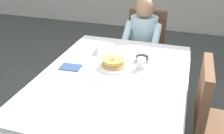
% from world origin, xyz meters
% --- Properties ---
extents(dining_table_main, '(1.12, 1.52, 0.74)m').
position_xyz_m(dining_table_main, '(0.00, 0.00, 0.65)').
color(dining_table_main, white).
rests_on(dining_table_main, ground).
extents(chair_diner, '(0.44, 0.45, 0.93)m').
position_xyz_m(chair_diner, '(0.04, 1.17, 0.53)').
color(chair_diner, brown).
rests_on(chair_diner, ground).
extents(diner_person, '(0.40, 0.43, 1.12)m').
position_xyz_m(diner_person, '(0.04, 1.01, 0.67)').
color(diner_person, silver).
rests_on(diner_person, ground).
extents(chair_right_side, '(0.45, 0.44, 0.93)m').
position_xyz_m(chair_right_side, '(0.77, 0.00, 0.53)').
color(chair_right_side, brown).
rests_on(chair_right_side, ground).
extents(plate_breakfast, '(0.28, 0.28, 0.02)m').
position_xyz_m(plate_breakfast, '(-0.04, 0.14, 0.75)').
color(plate_breakfast, white).
rests_on(plate_breakfast, dining_table_main).
extents(breakfast_stack, '(0.20, 0.20, 0.06)m').
position_xyz_m(breakfast_stack, '(-0.04, 0.14, 0.78)').
color(breakfast_stack, tan).
rests_on(breakfast_stack, plate_breakfast).
extents(cup_coffee, '(0.11, 0.08, 0.08)m').
position_xyz_m(cup_coffee, '(0.18, 0.19, 0.78)').
color(cup_coffee, white).
rests_on(cup_coffee, dining_table_main).
extents(bowl_butter, '(0.11, 0.11, 0.04)m').
position_xyz_m(bowl_butter, '(0.16, 0.31, 0.76)').
color(bowl_butter, black).
rests_on(bowl_butter, dining_table_main).
extents(syrup_pitcher, '(0.08, 0.08, 0.07)m').
position_xyz_m(syrup_pitcher, '(-0.26, 0.33, 0.78)').
color(syrup_pitcher, silver).
rests_on(syrup_pitcher, dining_table_main).
extents(fork_left_of_plate, '(0.02, 0.18, 0.00)m').
position_xyz_m(fork_left_of_plate, '(-0.23, 0.12, 0.74)').
color(fork_left_of_plate, silver).
rests_on(fork_left_of_plate, dining_table_main).
extents(knife_right_of_plate, '(0.02, 0.20, 0.00)m').
position_xyz_m(knife_right_of_plate, '(0.15, 0.12, 0.74)').
color(knife_right_of_plate, silver).
rests_on(knife_right_of_plate, dining_table_main).
extents(spoon_near_edge, '(0.15, 0.03, 0.00)m').
position_xyz_m(spoon_near_edge, '(-0.03, -0.18, 0.74)').
color(spoon_near_edge, silver).
rests_on(spoon_near_edge, dining_table_main).
extents(napkin_folded, '(0.18, 0.13, 0.01)m').
position_xyz_m(napkin_folded, '(-0.37, 0.02, 0.74)').
color(napkin_folded, '#334C7F').
rests_on(napkin_folded, dining_table_main).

